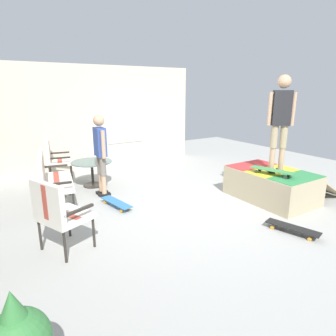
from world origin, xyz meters
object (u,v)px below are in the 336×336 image
(person_watching, at_px, (100,150))
(skateboard_on_ramp, at_px, (272,171))
(person_skater, at_px, (281,116))
(patio_chair_near_house, at_px, (54,157))
(skateboard_spare, at_px, (292,228))
(skateboard_by_bench, at_px, (116,203))
(patio_bench, at_px, (49,176))
(patio_table, at_px, (92,169))
(skate_ramp, at_px, (272,185))
(patio_chair_by_wall, at_px, (57,210))

(person_watching, distance_m, skateboard_on_ramp, 3.36)
(person_skater, bearing_deg, skateboard_on_ramp, 112.93)
(patio_chair_near_house, distance_m, person_skater, 4.99)
(skateboard_spare, bearing_deg, skateboard_by_bench, 37.41)
(skateboard_spare, bearing_deg, patio_bench, 43.23)
(patio_chair_near_house, xyz_separation_m, person_skater, (-3.59, -3.30, 1.05))
(patio_table, xyz_separation_m, skateboard_spare, (-3.88, -1.81, -0.32))
(patio_table, height_order, person_skater, person_skater)
(skate_ramp, relative_size, patio_bench, 1.40)
(person_watching, relative_size, skateboard_spare, 2.01)
(person_watching, height_order, skateboard_on_ramp, person_watching)
(patio_chair_near_house, distance_m, skateboard_on_ramp, 4.80)
(skate_ramp, distance_m, patio_bench, 4.27)
(patio_table, bearing_deg, patio_bench, 127.77)
(patio_bench, bearing_deg, patio_table, -52.23)
(skateboard_spare, bearing_deg, patio_chair_near_house, 27.84)
(patio_chair_near_house, relative_size, person_watching, 0.62)
(skate_ramp, bearing_deg, person_watching, 53.07)
(skate_ramp, bearing_deg, skateboard_on_ramp, 122.69)
(patio_table, bearing_deg, person_skater, -136.84)
(skateboard_spare, bearing_deg, skateboard_on_ramp, -34.05)
(patio_bench, height_order, person_watching, person_watching)
(patio_chair_near_house, distance_m, patio_chair_by_wall, 3.31)
(skate_ramp, bearing_deg, patio_bench, 63.21)
(patio_chair_near_house, bearing_deg, skateboard_spare, -152.16)
(skate_ramp, xyz_separation_m, skateboard_on_ramp, (-0.19, 0.30, 0.38))
(patio_chair_near_house, bearing_deg, skate_ramp, -135.96)
(patio_bench, bearing_deg, patio_chair_near_house, -15.25)
(skateboard_by_bench, bearing_deg, patio_table, -2.06)
(skateboard_by_bench, bearing_deg, skateboard_spare, -142.59)
(patio_chair_by_wall, relative_size, skateboard_by_bench, 1.24)
(patio_table, bearing_deg, skateboard_by_bench, 177.94)
(patio_chair_by_wall, relative_size, patio_table, 1.13)
(skateboard_on_ramp, bearing_deg, skateboard_spare, 145.95)
(skate_ramp, height_order, patio_chair_near_house, patio_chair_near_house)
(skate_ramp, xyz_separation_m, skateboard_by_bench, (1.30, 2.79, -0.21))
(patio_chair_near_house, height_order, patio_table, patio_chair_near_house)
(skateboard_spare, xyz_separation_m, skateboard_on_ramp, (0.94, -0.63, 0.60))
(patio_bench, bearing_deg, skateboard_spare, -136.77)
(patio_table, bearing_deg, skate_ramp, -135.01)
(patio_bench, relative_size, patio_chair_near_house, 1.31)
(patio_chair_by_wall, bearing_deg, person_skater, -94.99)
(skate_ramp, bearing_deg, patio_table, 44.99)
(skateboard_spare, bearing_deg, person_watching, 29.65)
(skate_ramp, xyz_separation_m, patio_bench, (1.92, 3.80, 0.32))
(patio_chair_by_wall, relative_size, skateboard_on_ramp, 1.24)
(skate_ramp, height_order, skateboard_by_bench, skate_ramp)
(patio_chair_near_house, bearing_deg, patio_chair_by_wall, 168.24)
(skate_ramp, distance_m, patio_chair_by_wall, 4.07)
(patio_bench, bearing_deg, skateboard_on_ramp, -121.11)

